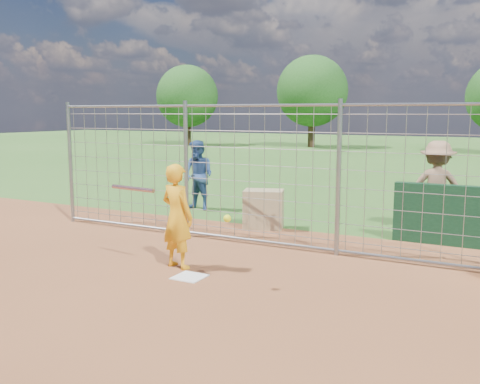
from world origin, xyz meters
The scene contains 10 objects.
ground centered at (0.00, 0.00, 0.00)m, with size 100.00×100.00×0.00m, color #2D591E.
infield_dirt centered at (0.00, -3.00, 0.01)m, with size 18.00×18.00×0.00m, color brown.
home_plate centered at (0.00, -0.20, 0.01)m, with size 0.43×0.43×0.02m, color silver.
dugout_wall centered at (3.40, 3.60, 0.55)m, with size 2.60×0.20×1.10m, color #11381E.
batter centered at (-0.44, 0.15, 0.81)m, with size 0.59×0.39×1.61m, color #F5A415.
bystander_a centered at (-2.82, 4.50, 0.86)m, with size 0.83×0.65×1.71m, color navy.
bystander_c centered at (2.70, 4.59, 0.92)m, with size 1.18×0.68×1.83m, color #906A4F.
equipment_bin centered at (-0.50, 3.35, 0.40)m, with size 0.80×0.55×0.80m, color tan.
equipment_in_play centered at (-0.60, -0.22, 1.17)m, with size 2.22×0.31×0.35m.
backstop_fence centered at (0.00, 2.00, 1.26)m, with size 9.08×0.08×2.60m.
Camera 1 is at (4.16, -6.47, 2.37)m, focal length 40.00 mm.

